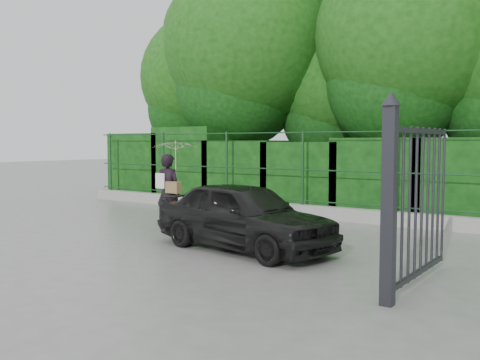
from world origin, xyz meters
The scene contains 8 objects.
ground centered at (0.00, 0.00, 0.00)m, with size 80.00×80.00×0.00m, color gray.
kerb centered at (0.00, 4.50, 0.15)m, with size 14.00×0.25×0.30m, color #9E9E99.
fence centered at (0.22, 4.50, 1.20)m, with size 14.13×0.06×1.80m.
hedge centered at (-0.07, 5.50, 1.01)m, with size 14.20×1.20×2.27m.
trees centered at (1.14, 7.74, 4.62)m, with size 17.10×6.15×8.08m.
gate centered at (4.60, -0.72, 1.19)m, with size 0.22×2.33×2.36m.
woman centered at (-1.01, 1.43, 1.23)m, with size 0.93×0.95×1.86m.
car centered at (1.53, 0.40, 0.58)m, with size 1.37×3.41×1.16m, color black.
Camera 1 is at (6.64, -6.88, 1.80)m, focal length 40.00 mm.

